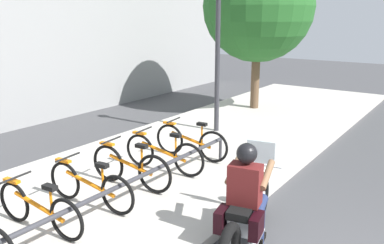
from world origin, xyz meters
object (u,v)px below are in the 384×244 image
motorcycle (247,212)px  bicycle_7 (191,142)px  rider (247,188)px  bicycle_3 (39,208)px  bicycle_4 (90,186)px  bicycle_6 (163,153)px  street_lamp (218,40)px  tree_near_rack (258,6)px  bike_rack (92,201)px  bicycle_5 (130,167)px

motorcycle → bicycle_7: bearing=50.0°
rider → bicycle_3: 2.76m
rider → bicycle_3: size_ratio=0.91×
bicycle_3 → bicycle_4: (0.87, -0.00, 0.01)m
bicycle_3 → motorcycle: bearing=-56.3°
bicycle_4 → bicycle_6: (1.74, -0.00, 0.01)m
motorcycle → street_lamp: size_ratio=0.55×
bicycle_6 → street_lamp: 3.54m
rider → bicycle_7: bearing=49.0°
bicycle_6 → bicycle_7: bearing=-0.0°
rider → tree_near_rack: (6.95, 3.37, 2.40)m
motorcycle → rider: bearing=-170.4°
motorcycle → bike_rack: bearing=122.2°
bicycle_6 → bike_rack: (-2.17, -0.55, 0.08)m
rider → bicycle_3: rider is taller
rider → bicycle_4: bearing=104.3°
motorcycle → rider: (-0.08, -0.01, 0.37)m
bicycle_6 → bicycle_7: bicycle_7 is taller
bicycle_3 → bicycle_7: bicycle_7 is taller
bike_rack → bicycle_7: bearing=10.3°
street_lamp → rider: bearing=-143.7°
bicycle_5 → tree_near_rack: bearing=9.0°
motorcycle → bicycle_6: size_ratio=1.26×
street_lamp → tree_near_rack: size_ratio=0.80×
tree_near_rack → bicycle_5: bearing=-171.0°
motorcycle → street_lamp: street_lamp is taller
bicycle_7 → bike_rack: size_ratio=0.25×
bicycle_6 → bike_rack: bearing=-165.7°
bicycle_3 → bicycle_5: bearing=-0.1°
bicycle_4 → rider: bearing=-75.7°
bicycle_4 → bicycle_7: bearing=-0.0°
tree_near_rack → bicycle_6: bearing=-169.7°
bicycle_7 → bicycle_3: bearing=180.0°
bicycle_3 → street_lamp: (5.51, 0.66, 1.93)m
bicycle_3 → bicycle_7: size_ratio=0.97×
rider → bicycle_6: bearing=63.7°
rider → bicycle_7: 3.09m
motorcycle → bicycle_3: bearing=123.7°
bike_rack → tree_near_rack: (7.98, 1.61, 2.66)m
tree_near_rack → bicycle_4: bearing=-172.0°
bike_rack → motorcycle: bearing=-57.8°
bicycle_4 → motorcycle: bearing=-73.8°
motorcycle → bicycle_5: bearing=85.0°
bicycle_7 → street_lamp: bearing=17.9°
bicycle_4 → tree_near_rack: 8.10m
rider → tree_near_rack: 8.09m
motorcycle → tree_near_rack: size_ratio=0.44×
bicycle_6 → bike_rack: 2.24m
bicycle_3 → bicycle_4: 0.87m
bicycle_7 → tree_near_rack: bearing=12.1°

